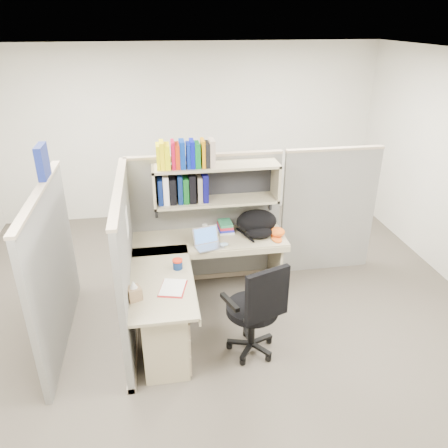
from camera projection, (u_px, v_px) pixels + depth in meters
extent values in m
plane|color=#38332C|center=(217.00, 321.00, 4.79)|extent=(6.00, 6.00, 0.00)
plane|color=beige|center=(189.00, 133.00, 6.88)|extent=(6.00, 0.00, 6.00)
plane|color=white|center=(215.00, 60.00, 3.63)|extent=(6.00, 6.00, 0.00)
cube|color=#62625D|center=(206.00, 221.00, 5.25)|extent=(1.80, 0.06, 1.60)
cube|color=gray|center=(205.00, 155.00, 4.90)|extent=(1.80, 0.08, 0.03)
cube|color=#62625D|center=(127.00, 265.00, 4.32)|extent=(0.06, 1.80, 1.60)
cube|color=gray|center=(118.00, 188.00, 3.97)|extent=(0.08, 1.80, 0.03)
cube|color=#62625D|center=(53.00, 271.00, 4.22)|extent=(0.06, 1.80, 1.60)
cube|color=#62625D|center=(328.00, 212.00, 5.47)|extent=(1.20, 0.06, 1.60)
cube|color=navy|center=(42.00, 162.00, 4.10)|extent=(0.07, 0.27, 0.32)
cube|color=white|center=(127.00, 222.00, 4.28)|extent=(0.00, 0.21, 0.28)
cube|color=gray|center=(216.00, 166.00, 4.76)|extent=(1.40, 0.34, 0.03)
cube|color=gray|center=(216.00, 201.00, 4.94)|extent=(1.40, 0.34, 0.03)
cube|color=gray|center=(154.00, 187.00, 4.75)|extent=(0.03, 0.34, 0.44)
cube|color=gray|center=(276.00, 180.00, 4.95)|extent=(0.03, 0.34, 0.44)
cube|color=black|center=(214.00, 179.00, 5.00)|extent=(1.38, 0.01, 0.41)
cube|color=#E2D904|center=(158.00, 156.00, 4.59)|extent=(0.03, 0.20, 0.26)
cube|color=#FFE505|center=(162.00, 155.00, 4.59)|extent=(0.05, 0.20, 0.29)
cube|color=#F3EF05|center=(167.00, 156.00, 4.61)|extent=(0.06, 0.20, 0.26)
cube|color=#AC0629|center=(173.00, 154.00, 4.61)|extent=(0.04, 0.20, 0.29)
cube|color=red|center=(177.00, 156.00, 4.62)|extent=(0.05, 0.20, 0.26)
cube|color=navy|center=(182.00, 154.00, 4.62)|extent=(0.06, 0.20, 0.29)
cube|color=#051F97|center=(188.00, 155.00, 4.64)|extent=(0.04, 0.20, 0.26)
cube|color=#050D9D|center=(192.00, 153.00, 4.64)|extent=(0.04, 0.20, 0.29)
cube|color=#076820|center=(197.00, 155.00, 4.65)|extent=(0.06, 0.20, 0.26)
cube|color=#CE8004|center=(203.00, 153.00, 4.66)|extent=(0.04, 0.20, 0.29)
cube|color=black|center=(207.00, 154.00, 4.67)|extent=(0.05, 0.20, 0.26)
cube|color=tan|center=(212.00, 153.00, 4.67)|extent=(0.06, 0.20, 0.29)
cube|color=#081852|center=(160.00, 190.00, 4.80)|extent=(0.05, 0.24, 0.29)
cube|color=silver|center=(166.00, 189.00, 4.80)|extent=(0.06, 0.24, 0.32)
cube|color=black|center=(172.00, 189.00, 4.82)|extent=(0.07, 0.24, 0.29)
cube|color=#071C4F|center=(180.00, 188.00, 4.82)|extent=(0.05, 0.24, 0.32)
cube|color=#0A4616|center=(185.00, 189.00, 4.84)|extent=(0.06, 0.24, 0.29)
cube|color=black|center=(192.00, 187.00, 4.84)|extent=(0.07, 0.24, 0.32)
cube|color=gray|center=(199.00, 188.00, 4.86)|extent=(0.05, 0.24, 0.29)
cube|color=#08074F|center=(205.00, 186.00, 4.87)|extent=(0.06, 0.24, 0.32)
cube|color=gray|center=(210.00, 239.00, 4.99)|extent=(1.74, 0.60, 0.03)
cube|color=gray|center=(162.00, 280.00, 4.22)|extent=(0.60, 1.34, 0.03)
cube|color=gray|center=(213.00, 255.00, 4.74)|extent=(1.74, 0.02, 0.07)
cube|color=gray|center=(193.00, 281.00, 4.28)|extent=(0.02, 1.34, 0.07)
cube|color=gray|center=(165.00, 334.00, 4.08)|extent=(0.40, 0.55, 0.68)
cube|color=gray|center=(187.00, 315.00, 4.02)|extent=(0.02, 0.50, 0.16)
cube|color=gray|center=(188.00, 330.00, 4.10)|extent=(0.02, 0.50, 0.16)
cube|color=gray|center=(189.00, 349.00, 4.19)|extent=(0.02, 0.50, 0.22)
cube|color=#B2B2B7|center=(188.00, 315.00, 4.02)|extent=(0.01, 0.12, 0.01)
cube|color=gray|center=(275.00, 260.00, 5.29)|extent=(0.03, 0.55, 0.70)
cylinder|color=navy|center=(178.00, 265.00, 4.37)|extent=(0.10, 0.10, 0.09)
cylinder|color=red|center=(177.00, 261.00, 4.35)|extent=(0.10, 0.10, 0.02)
ellipsoid|color=#809EB5|center=(224.00, 244.00, 4.82)|extent=(0.11, 0.09, 0.04)
cylinder|color=silver|center=(205.00, 228.00, 5.12)|extent=(0.07, 0.07, 0.09)
cylinder|color=black|center=(252.00, 309.00, 4.15)|extent=(0.50, 0.50, 0.08)
cube|color=black|center=(267.00, 295.00, 3.84)|extent=(0.43, 0.20, 0.50)
cylinder|color=black|center=(252.00, 326.00, 4.24)|extent=(0.07, 0.07, 0.44)
cylinder|color=black|center=(251.00, 346.00, 4.35)|extent=(0.48, 0.48, 0.11)
cube|color=black|center=(230.00, 302.00, 3.97)|extent=(0.14, 0.28, 0.04)
cube|color=black|center=(275.00, 287.00, 4.19)|extent=(0.14, 0.28, 0.04)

